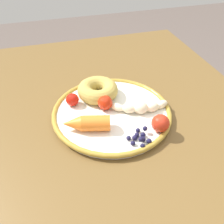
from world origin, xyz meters
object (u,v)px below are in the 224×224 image
at_px(blueberry_pile, 140,137).
at_px(plate, 112,113).
at_px(dining_table, 121,144).
at_px(tomato_near, 105,103).
at_px(carrot_orange, 86,123).
at_px(tomato_far, 72,100).
at_px(banana, 140,107).
at_px(tomato_mid, 160,123).
at_px(donut, 98,90).

bearing_deg(blueberry_pile, plate, 16.57).
xyz_separation_m(dining_table, tomato_near, (0.02, 0.04, 0.15)).
relative_size(carrot_orange, tomato_far, 3.44).
height_order(carrot_orange, tomato_far, carrot_orange).
relative_size(banana, carrot_orange, 1.33).
height_order(banana, carrot_orange, carrot_orange).
xyz_separation_m(banana, tomato_near, (0.03, 0.08, 0.01)).
distance_m(plate, blueberry_pile, 0.11).
height_order(plate, tomato_mid, tomato_mid).
bearing_deg(dining_table, blueberry_pile, -178.34).
height_order(tomato_mid, tomato_far, tomato_mid).
bearing_deg(carrot_orange, tomato_mid, -106.94).
height_order(plate, donut, donut).
distance_m(dining_table, donut, 0.17).
height_order(donut, tomato_far, donut).
bearing_deg(tomato_mid, plate, 43.36).
xyz_separation_m(plate, tomato_mid, (-0.09, -0.09, 0.02)).
bearing_deg(tomato_near, tomato_mid, -138.00).
distance_m(dining_table, tomato_far, 0.19).
bearing_deg(carrot_orange, blueberry_pile, -121.86).
xyz_separation_m(carrot_orange, tomato_near, (0.06, -0.06, 0.00)).
bearing_deg(blueberry_pile, tomato_far, 36.29).
relative_size(carrot_orange, donut, 1.05).
xyz_separation_m(carrot_orange, blueberry_pile, (-0.06, -0.10, -0.01)).
distance_m(banana, tomato_far, 0.17).
relative_size(plate, carrot_orange, 2.63).
relative_size(banana, donut, 1.40).
bearing_deg(donut, dining_table, -147.65).
bearing_deg(tomato_mid, dining_table, 31.47).
height_order(banana, tomato_mid, tomato_mid).
height_order(banana, donut, donut).
xyz_separation_m(banana, donut, (0.09, 0.09, 0.01)).
bearing_deg(banana, blueberry_pile, 158.53).
height_order(carrot_orange, tomato_near, tomato_near).
distance_m(carrot_orange, donut, 0.13).
bearing_deg(dining_table, tomato_near, 68.96).
distance_m(dining_table, carrot_orange, 0.18).
height_order(plate, blueberry_pile, blueberry_pile).
relative_size(plate, donut, 2.76).
bearing_deg(tomato_near, dining_table, -111.04).
height_order(blueberry_pile, tomato_far, tomato_far).
xyz_separation_m(plate, blueberry_pile, (-0.11, -0.03, 0.01)).
relative_size(banana, blueberry_pile, 2.64).
bearing_deg(tomato_far, carrot_orange, -171.06).
distance_m(donut, tomato_near, 0.06).
distance_m(banana, blueberry_pile, 0.10).
height_order(dining_table, tomato_near, tomato_near).
xyz_separation_m(donut, tomato_far, (-0.02, 0.07, -0.00)).
height_order(dining_table, plate, plate).
relative_size(dining_table, tomato_mid, 23.28).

